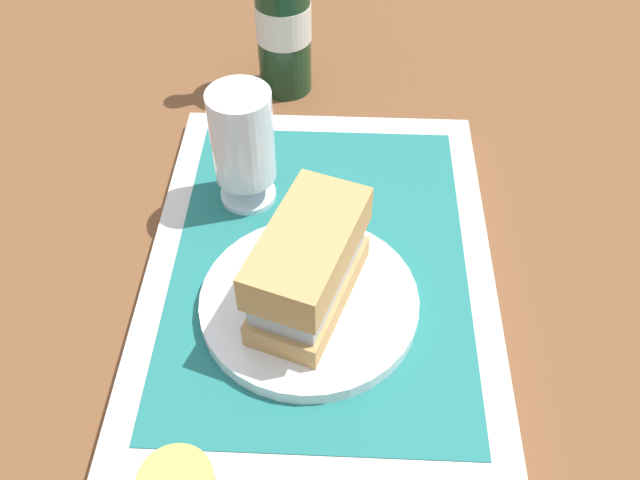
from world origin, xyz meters
The scene contains 7 objects.
ground_plane centered at (0.00, 0.00, 0.00)m, with size 3.00×3.00×0.00m, color brown.
tray centered at (0.00, 0.00, 0.01)m, with size 0.44×0.32×0.02m, color silver.
placemat centered at (0.00, 0.00, 0.02)m, with size 0.38×0.27×0.00m, color #1E6B66.
plate centered at (-0.05, 0.01, 0.03)m, with size 0.19×0.19×0.01m, color white.
sandwich centered at (-0.05, 0.01, 0.08)m, with size 0.14×0.10×0.08m.
beer_glass centered at (0.08, 0.08, 0.09)m, with size 0.06×0.06×0.12m.
beer_bottle centered at (0.30, 0.06, 0.10)m, with size 0.07×0.07×0.27m.
Camera 1 is at (-0.41, -0.02, 0.50)m, focal length 38.23 mm.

